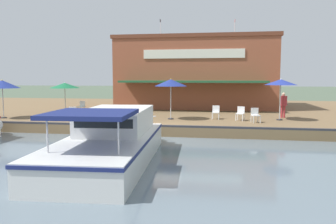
% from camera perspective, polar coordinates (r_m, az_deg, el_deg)
% --- Properties ---
extents(ground_plane, '(220.00, 220.00, 0.00)m').
position_cam_1_polar(ground_plane, '(17.44, -2.07, -4.57)').
color(ground_plane, '#4C5B47').
extents(quay_deck, '(22.00, 56.00, 0.60)m').
position_cam_1_polar(quay_deck, '(28.16, 2.25, 0.08)').
color(quay_deck, brown).
rests_on(quay_deck, ground).
extents(quay_edge_fender, '(0.20, 50.40, 0.10)m').
position_cam_1_polar(quay_edge_fender, '(17.43, -2.02, -2.40)').
color(quay_edge_fender, '#2D2D33').
rests_on(quay_edge_fender, quay_deck).
extents(waterfront_restaurant, '(9.70, 13.50, 7.87)m').
position_cam_1_polar(waterfront_restaurant, '(29.97, 5.00, 6.81)').
color(waterfront_restaurant, brown).
rests_on(waterfront_restaurant, quay_deck).
extents(patio_umbrella_far_corner, '(2.17, 2.17, 2.48)m').
position_cam_1_polar(patio_umbrella_far_corner, '(23.48, -26.92, 4.34)').
color(patio_umbrella_far_corner, '#B7B7B7').
rests_on(patio_umbrella_far_corner, quay_deck).
extents(patio_umbrella_mid_patio_right, '(2.03, 2.03, 2.55)m').
position_cam_1_polar(patio_umbrella_mid_patio_right, '(20.39, 0.49, 5.11)').
color(patio_umbrella_mid_patio_right, '#B7B7B7').
rests_on(patio_umbrella_mid_patio_right, quay_deck).
extents(patio_umbrella_by_entrance, '(1.92, 1.92, 2.54)m').
position_cam_1_polar(patio_umbrella_by_entrance, '(21.07, 19.05, 4.92)').
color(patio_umbrella_by_entrance, '#B7B7B7').
rests_on(patio_umbrella_by_entrance, quay_deck).
extents(patio_umbrella_back_row, '(2.19, 2.19, 2.27)m').
position_cam_1_polar(patio_umbrella_back_row, '(25.33, -17.54, 4.42)').
color(patio_umbrella_back_row, '#B7B7B7').
rests_on(patio_umbrella_back_row, quay_deck).
extents(cafe_chair_under_first_umbrella, '(0.55, 0.55, 0.85)m').
position_cam_1_polar(cafe_chair_under_first_umbrella, '(20.36, 12.50, -0.12)').
color(cafe_chair_under_first_umbrella, white).
rests_on(cafe_chair_under_first_umbrella, quay_deck).
extents(cafe_chair_beside_entrance, '(0.45, 0.45, 0.85)m').
position_cam_1_polar(cafe_chair_beside_entrance, '(19.51, -9.66, -0.32)').
color(cafe_chair_beside_entrance, white).
rests_on(cafe_chair_beside_entrance, quay_deck).
extents(cafe_chair_far_corner_seat, '(0.47, 0.47, 0.85)m').
position_cam_1_polar(cafe_chair_far_corner_seat, '(20.79, 8.32, 0.08)').
color(cafe_chair_far_corner_seat, white).
rests_on(cafe_chair_far_corner_seat, quay_deck).
extents(cafe_chair_mid_patio, '(0.54, 0.54, 0.85)m').
position_cam_1_polar(cafe_chair_mid_patio, '(19.63, 14.97, -0.41)').
color(cafe_chair_mid_patio, white).
rests_on(cafe_chair_mid_patio, quay_deck).
extents(cafe_chair_back_row_seat, '(0.56, 0.56, 0.85)m').
position_cam_1_polar(cafe_chair_back_row_seat, '(20.53, -16.33, -0.17)').
color(cafe_chair_back_row_seat, white).
rests_on(cafe_chair_back_row_seat, quay_deck).
extents(cafe_chair_facing_river, '(0.50, 0.50, 0.85)m').
position_cam_1_polar(cafe_chair_facing_river, '(25.43, -14.81, 1.01)').
color(cafe_chair_facing_river, white).
rests_on(cafe_chair_facing_river, quay_deck).
extents(person_near_entrance, '(0.46, 0.46, 1.64)m').
position_cam_1_polar(person_near_entrance, '(22.48, 19.45, 1.64)').
color(person_near_entrance, '#B23338').
rests_on(person_near_entrance, quay_deck).
extents(motorboat_mid_row, '(9.23, 3.49, 2.07)m').
position_cam_1_polar(motorboat_mid_row, '(13.03, -9.29, -4.64)').
color(motorboat_mid_row, silver).
rests_on(motorboat_mid_row, river_water).
extents(swan, '(0.59, 0.60, 0.69)m').
position_cam_1_polar(swan, '(10.46, -23.42, -10.97)').
color(swan, white).
rests_on(swan, river_water).
extents(tree_upstream_bank, '(4.36, 4.15, 6.33)m').
position_cam_1_polar(tree_upstream_bank, '(34.99, 8.32, 8.44)').
color(tree_upstream_bank, brown).
rests_on(tree_upstream_bank, quay_deck).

